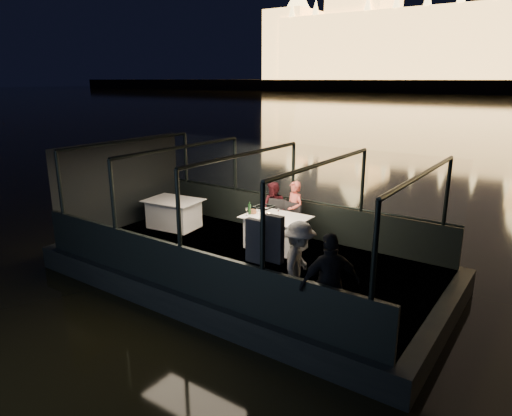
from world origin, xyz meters
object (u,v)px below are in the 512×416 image
Objects in this scene: chair_port_left at (273,222)px; passenger_stripe at (299,261)px; passenger_dark at (330,282)px; person_man_maroon at (274,207)px; chair_port_right at (288,225)px; person_woman_coral at (294,210)px; dining_table_central at (276,232)px; dining_table_aft at (174,213)px; wine_bottle at (250,208)px; coat_stand at (264,262)px.

passenger_stripe is at bearing -61.78° from chair_port_left.
person_man_maroon is at bearing -92.05° from passenger_dark.
chair_port_right is 0.65× the size of person_woman_coral.
chair_port_left is at bearing 129.66° from dining_table_central.
passenger_dark reaches higher than dining_table_central.
chair_port_right is at bearing -18.25° from person_man_maroon.
passenger_stripe is (4.88, -1.95, 0.47)m from dining_table_aft.
person_woman_coral is 1.15m from wine_bottle.
passenger_dark is (5.68, -2.40, 0.47)m from dining_table_aft.
person_man_maroon is (-0.59, 0.27, 0.30)m from chair_port_right.
passenger_stripe is at bearing -21.81° from dining_table_aft.
chair_port_left reaches higher than dining_table_central.
person_woman_coral is at bearing 85.16° from dining_table_central.
wine_bottle is (-2.04, 2.45, 0.02)m from coat_stand.
coat_stand is at bearing -45.63° from person_woman_coral.
person_woman_coral is (3.10, 0.96, 0.36)m from dining_table_aft.
passenger_dark is (3.02, -3.09, 0.40)m from chair_port_left.
coat_stand reaches higher than wine_bottle.
dining_table_aft is 2.75m from chair_port_left.
person_man_maroon is at bearing 120.22° from coat_stand.
dining_table_aft is 0.87× the size of passenger_dark.
passenger_dark is at bearing -44.93° from dining_table_central.
wine_bottle is (2.44, 0.04, 0.53)m from dining_table_aft.
coat_stand reaches higher than person_woman_coral.
wine_bottle is at bearing -88.69° from person_man_maroon.
dining_table_aft is at bearing 48.93° from passenger_stripe.
dining_table_central is at bearing 20.83° from passenger_stripe.
person_woman_coral is at bearing 54.36° from wine_bottle.
chair_port_right is at bearing 44.19° from wine_bottle.
passenger_dark reaches higher than chair_port_left.
wine_bottle is (-0.23, -0.65, 0.47)m from chair_port_left.
chair_port_right is at bearing 113.90° from coat_stand.
dining_table_central is 3.77m from passenger_dark.
dining_table_central is 1.06× the size of person_man_maroon.
coat_stand is at bearing -53.39° from person_man_maroon.
person_woman_coral reaches higher than chair_port_right.
person_man_maroon is at bearing 19.80° from passenger_stripe.
dining_table_aft is 1.49× the size of chair_port_right.
passenger_dark is (0.80, -0.45, 0.00)m from passenger_stripe.
wine_bottle reaches higher than chair_port_right.
chair_port_right is 4.04m from passenger_dark.
wine_bottle is at bearing 0.83° from dining_table_aft.
passenger_stripe is at bearing -44.55° from person_man_maroon.
dining_table_aft is 1.04× the size of person_man_maroon.
chair_port_left is 0.71× the size of person_man_maroon.
chair_port_right is at bearing -11.80° from chair_port_left.
coat_stand reaches higher than person_man_maroon.
dining_table_aft is 1.46× the size of chair_port_left.
wine_bottle is (-0.60, -0.20, 0.53)m from dining_table_central.
coat_stand is 3.90m from person_man_maroon.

